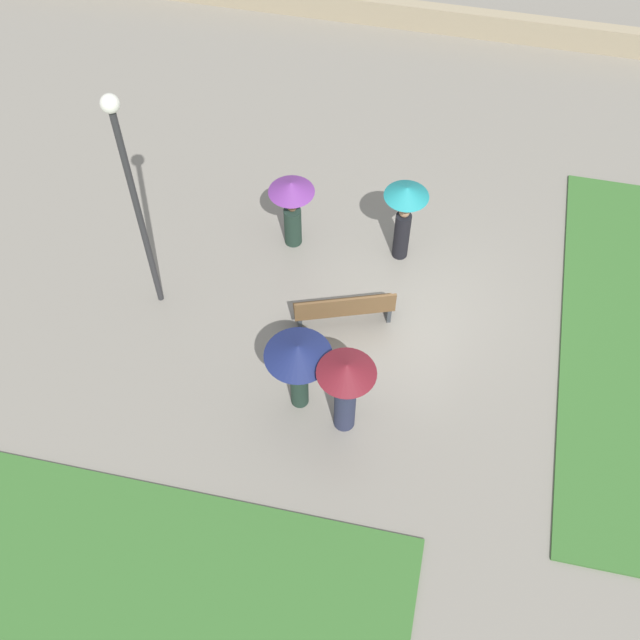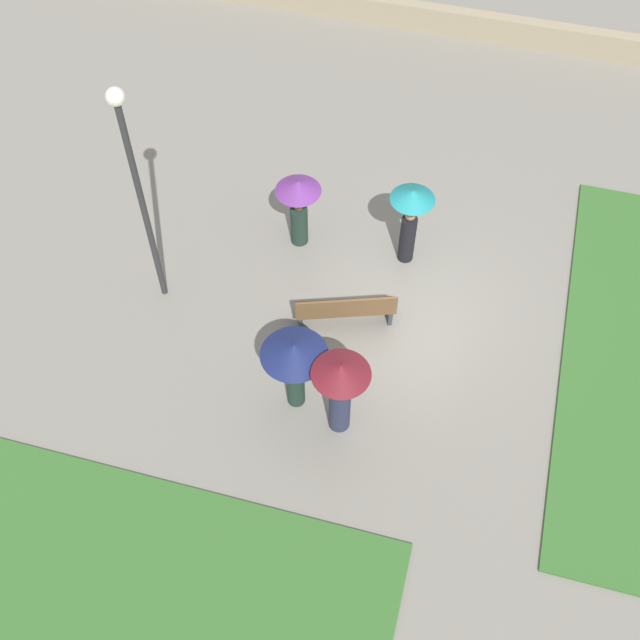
{
  "view_description": "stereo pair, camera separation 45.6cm",
  "coord_description": "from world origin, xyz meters",
  "px_view_note": "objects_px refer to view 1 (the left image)",
  "views": [
    {
      "loc": [
        -0.36,
        10.21,
        13.03
      ],
      "look_at": [
        1.53,
        1.45,
        0.71
      ],
      "focal_mm": 45.0,
      "sensor_mm": 36.0,
      "label": 1
    },
    {
      "loc": [
        -0.81,
        10.1,
        13.03
      ],
      "look_at": [
        1.53,
        1.45,
        0.71
      ],
      "focal_mm": 45.0,
      "sensor_mm": 36.0,
      "label": 2
    }
  ],
  "objects_px": {
    "lamp_post": "(131,184)",
    "crowd_person_maroon": "(346,385)",
    "park_bench": "(344,308)",
    "crowd_person_teal": "(405,211)",
    "crowd_person_purple": "(292,202)",
    "crowd_person_navy": "(298,359)"
  },
  "relations": [
    {
      "from": "crowd_person_maroon",
      "to": "crowd_person_navy",
      "type": "bearing_deg",
      "value": -31.16
    },
    {
      "from": "lamp_post",
      "to": "crowd_person_purple",
      "type": "bearing_deg",
      "value": -137.68
    },
    {
      "from": "crowd_person_navy",
      "to": "crowd_person_maroon",
      "type": "xyz_separation_m",
      "value": [
        -0.9,
        0.28,
        -0.1
      ]
    },
    {
      "from": "park_bench",
      "to": "crowd_person_teal",
      "type": "bearing_deg",
      "value": -131.28
    },
    {
      "from": "crowd_person_maroon",
      "to": "crowd_person_purple",
      "type": "bearing_deg",
      "value": -78.76
    },
    {
      "from": "lamp_post",
      "to": "park_bench",
      "type": "bearing_deg",
      "value": -177.18
    },
    {
      "from": "crowd_person_navy",
      "to": "park_bench",
      "type": "bearing_deg",
      "value": -11.37
    },
    {
      "from": "lamp_post",
      "to": "crowd_person_teal",
      "type": "height_order",
      "value": "lamp_post"
    },
    {
      "from": "lamp_post",
      "to": "crowd_person_navy",
      "type": "relative_size",
      "value": 2.82
    },
    {
      "from": "park_bench",
      "to": "crowd_person_navy",
      "type": "bearing_deg",
      "value": 57.37
    },
    {
      "from": "lamp_post",
      "to": "crowd_person_maroon",
      "type": "height_order",
      "value": "lamp_post"
    },
    {
      "from": "crowd_person_navy",
      "to": "crowd_person_maroon",
      "type": "bearing_deg",
      "value": -105.53
    },
    {
      "from": "park_bench",
      "to": "crowd_person_teal",
      "type": "height_order",
      "value": "crowd_person_teal"
    },
    {
      "from": "crowd_person_purple",
      "to": "crowd_person_navy",
      "type": "relative_size",
      "value": 0.96
    },
    {
      "from": "park_bench",
      "to": "lamp_post",
      "type": "distance_m",
      "value": 4.68
    },
    {
      "from": "crowd_person_navy",
      "to": "crowd_person_maroon",
      "type": "relative_size",
      "value": 0.93
    },
    {
      "from": "park_bench",
      "to": "crowd_person_maroon",
      "type": "distance_m",
      "value": 2.42
    },
    {
      "from": "crowd_person_maroon",
      "to": "lamp_post",
      "type": "bearing_deg",
      "value": -39.53
    },
    {
      "from": "park_bench",
      "to": "crowd_person_purple",
      "type": "xyz_separation_m",
      "value": [
        1.49,
        -1.91,
        0.72
      ]
    },
    {
      "from": "crowd_person_navy",
      "to": "crowd_person_teal",
      "type": "xyz_separation_m",
      "value": [
        -1.27,
        -3.97,
        -0.09
      ]
    },
    {
      "from": "crowd_person_teal",
      "to": "crowd_person_maroon",
      "type": "bearing_deg",
      "value": -142.27
    },
    {
      "from": "lamp_post",
      "to": "crowd_person_maroon",
      "type": "relative_size",
      "value": 2.64
    }
  ]
}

